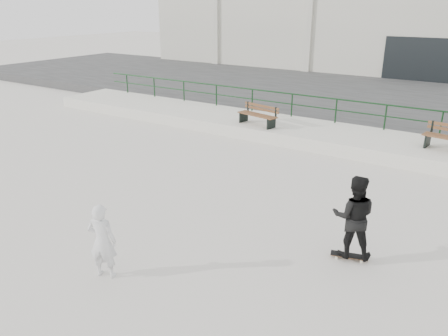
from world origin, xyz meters
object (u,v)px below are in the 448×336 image
Objects in this scene: skateboard at (349,256)px; seated_skater at (102,241)px; standing_skater at (354,217)px; bench_left at (258,115)px.

skateboard is 5.20m from seated_skater.
seated_skater is (-3.94, -3.32, -0.22)m from standing_skater.
standing_skater is (0.00, 0.00, 0.94)m from skateboard.
bench_left is at bearing -99.45° from seated_skater.
seated_skater is at bearing -65.81° from bench_left.
bench_left is 1.18× the size of seated_skater.
skateboard is at bearing -36.77° from bench_left.
bench_left is at bearing 115.27° from skateboard.
seated_skater is at bearing -155.88° from skateboard.
bench_left is 2.32× the size of skateboard.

